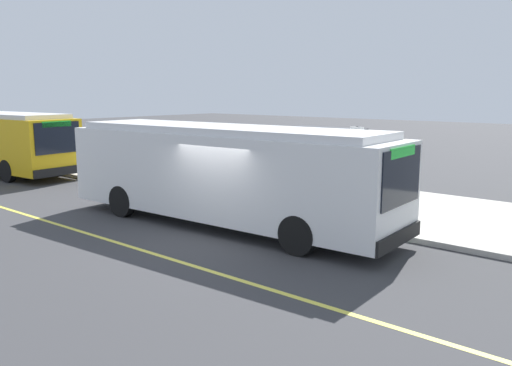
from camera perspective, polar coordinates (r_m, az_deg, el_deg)
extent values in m
plane|color=#38383A|center=(14.59, -3.96, -5.78)|extent=(120.00, 120.00, 0.00)
cube|color=#B7B2A8|center=(19.21, 8.58, -1.82)|extent=(44.00, 6.40, 0.15)
cube|color=#E0D64C|center=(13.17, -10.69, -7.65)|extent=(36.00, 0.14, 0.01)
cube|color=white|center=(15.50, -3.57, 1.02)|extent=(10.99, 3.07, 2.40)
cube|color=silver|center=(15.36, -3.62, 5.82)|extent=(10.11, 2.77, 0.20)
cube|color=black|center=(12.59, 15.51, 0.62)|extent=(0.14, 2.17, 1.34)
cube|color=black|center=(16.45, -0.63, 2.57)|extent=(9.56, 0.50, 1.06)
cube|color=#197259|center=(16.66, -0.62, -1.76)|extent=(10.32, 0.52, 0.28)
cube|color=#26D83F|center=(12.51, 15.66, 3.27)|extent=(0.10, 1.40, 0.24)
cube|color=black|center=(12.89, 15.28, -5.77)|extent=(0.20, 2.50, 0.36)
cylinder|color=black|center=(14.77, 9.43, -3.69)|extent=(1.01, 0.33, 1.00)
cylinder|color=black|center=(12.83, 4.55, -5.66)|extent=(1.01, 0.33, 1.00)
cylinder|color=black|center=(18.73, -8.77, -0.80)|extent=(1.01, 0.33, 1.00)
cylinder|color=black|center=(17.24, -14.31, -1.91)|extent=(1.01, 0.33, 1.00)
cube|color=black|center=(24.15, -20.71, 4.61)|extent=(0.21, 2.16, 1.34)
cube|color=black|center=(29.56, -24.63, 4.92)|extent=(9.73, 0.79, 1.06)
cube|color=black|center=(29.68, -24.45, 2.48)|extent=(10.51, 0.84, 0.28)
cube|color=#26D83F|center=(24.10, -20.79, 6.00)|extent=(0.14, 1.40, 0.24)
cube|color=black|center=(24.30, -20.48, 1.20)|extent=(0.27, 2.50, 0.36)
cylinder|color=black|center=(26.70, -21.00, 1.83)|extent=(1.02, 0.36, 1.00)
cylinder|color=black|center=(25.52, -25.31, 1.19)|extent=(1.02, 0.36, 1.00)
cylinder|color=#333338|center=(19.45, 11.37, 2.05)|extent=(0.10, 0.10, 2.40)
cylinder|color=#333338|center=(18.33, 9.40, 1.65)|extent=(0.10, 0.10, 2.40)
cylinder|color=#333338|center=(20.81, 5.09, 2.71)|extent=(0.10, 0.10, 2.40)
cylinder|color=#333338|center=(19.77, 2.92, 2.36)|extent=(0.10, 0.10, 2.40)
cube|color=#333338|center=(19.43, 7.19, 5.84)|extent=(2.90, 1.60, 0.08)
cube|color=#4C606B|center=(20.10, 8.12, 2.40)|extent=(2.47, 0.04, 2.16)
cube|color=navy|center=(20.29, 4.03, 2.40)|extent=(0.06, 1.11, 1.82)
cube|color=brown|center=(19.82, 7.36, 0.12)|extent=(1.60, 0.44, 0.06)
cube|color=brown|center=(19.97, 7.75, 1.00)|extent=(1.60, 0.05, 0.44)
cube|color=#333338|center=(20.25, 5.63, -0.29)|extent=(0.08, 0.40, 0.45)
cube|color=#333338|center=(19.49, 9.12, -0.77)|extent=(0.08, 0.40, 0.45)
cylinder|color=#333338|center=(15.73, 10.78, 0.99)|extent=(0.07, 0.07, 2.80)
cube|color=white|center=(15.58, 10.87, 4.98)|extent=(0.44, 0.03, 0.56)
cube|color=red|center=(15.57, 10.84, 4.98)|extent=(0.40, 0.01, 0.16)
cylinder|color=#282D47|center=(17.50, 4.55, -1.22)|extent=(0.14, 0.14, 0.85)
cylinder|color=#282D47|center=(17.35, 4.20, -1.30)|extent=(0.14, 0.14, 0.85)
cube|color=#265999|center=(17.30, 4.41, 1.13)|extent=(0.24, 0.40, 0.62)
sphere|color=tan|center=(17.24, 4.43, 2.51)|extent=(0.22, 0.22, 0.22)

